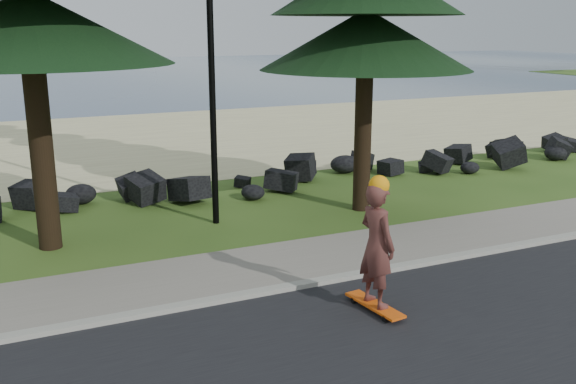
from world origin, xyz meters
name	(u,v)px	position (x,y,z in m)	size (l,w,h in m)	color
ground	(273,271)	(0.00, 0.00, 0.00)	(160.00, 160.00, 0.00)	#315119
kerb	(294,287)	(0.00, -0.90, 0.05)	(160.00, 0.20, 0.10)	#A4A193
sidewalk	(268,265)	(0.00, 0.20, 0.04)	(160.00, 2.00, 0.08)	gray
beach_sand	(122,142)	(0.00, 14.50, 0.01)	(160.00, 15.00, 0.01)	tan
ocean	(44,75)	(0.00, 51.00, 0.00)	(160.00, 58.00, 0.01)	#3A5370
seawall_boulders	(186,197)	(0.00, 5.60, 0.00)	(60.00, 2.40, 1.10)	black
lamp_post	(210,32)	(0.00, 3.20, 4.13)	(0.25, 0.14, 8.14)	black
skateboarder	(377,246)	(0.77, -2.19, 1.07)	(0.54, 1.17, 2.13)	#F0570E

